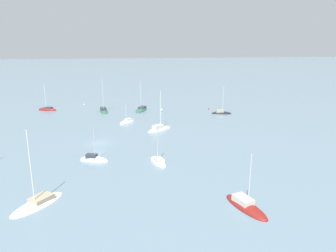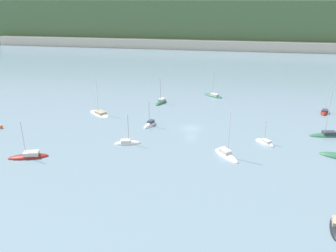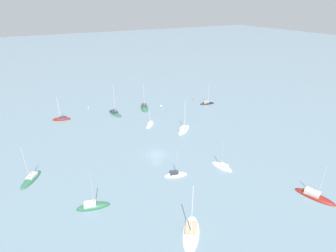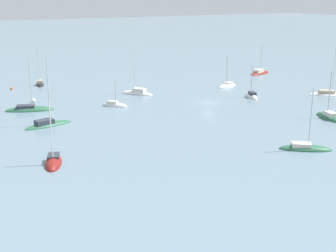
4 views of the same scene
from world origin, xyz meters
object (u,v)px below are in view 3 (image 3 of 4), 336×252
Objects in this scene: sailboat_0 at (207,104)px; sailboat_11 at (93,207)px; sailboat_10 at (31,179)px; mooring_buoy_1 at (161,106)px; sailboat_8 at (115,114)px; mooring_buoy_3 at (193,99)px; sailboat_7 at (191,233)px; sailboat_3 at (314,196)px; sailboat_5 at (184,130)px; sailboat_2 at (222,167)px; mooring_buoy_0 at (89,108)px; sailboat_6 at (150,125)px; sailboat_4 at (176,175)px; sailboat_1 at (62,119)px; sailboat_9 at (144,108)px.

sailboat_0 reaches higher than sailboat_11.
sailboat_10 is 53.21m from mooring_buoy_1.
sailboat_8 is 13.97× the size of mooring_buoy_1.
sailboat_10 reaches higher than mooring_buoy_3.
sailboat_8 is at bearing -148.04° from sailboat_7.
sailboat_3 is 0.73× the size of sailboat_8.
sailboat_5 is 1.19× the size of sailboat_11.
sailboat_2 is 58.02m from mooring_buoy_0.
sailboat_0 is at bearing 47.52° from sailboat_11.
sailboat_6 is at bearing 140.61° from mooring_buoy_1.
sailboat_4 is 52.42m from mooring_buoy_3.
sailboat_7 is at bearing -156.67° from sailboat_5.
sailboat_6 is at bearing 145.42° from sailboat_10.
sailboat_1 is 18.02m from sailboat_8.
sailboat_5 reaches higher than sailboat_2.
sailboat_5 reaches higher than sailboat_9.
sailboat_6 is 0.53× the size of sailboat_8.
sailboat_7 is 58.16m from sailboat_8.
mooring_buoy_3 is (-0.45, -32.87, 0.11)m from sailboat_8.
sailboat_7 is (-43.42, 12.04, 0.04)m from sailboat_6.
sailboat_0 is 28.82m from sailboat_6.
sailboat_0 is at bearing 0.60° from sailboat_5.
sailboat_0 is at bearing -161.86° from mooring_buoy_3.
sailboat_7 is at bearing 146.76° from mooring_buoy_3.
sailboat_3 is 29.57m from sailboat_4.
sailboat_6 is 45.06m from sailboat_7.
sailboat_6 is (-18.40, -24.81, 0.00)m from sailboat_1.
sailboat_0 is at bearing 147.29° from sailboat_3.
sailboat_7 reaches higher than sailboat_10.
mooring_buoy_1 is at bearing -165.11° from sailboat_7.
sailboat_1 reaches higher than sailboat_11.
sailboat_1 is at bearing 80.88° from mooring_buoy_1.
mooring_buoy_3 is at bearing 165.45° from sailboat_6.
sailboat_2 is at bearing -133.08° from sailboat_5.
sailboat_2 is 44.82m from sailboat_9.
mooring_buoy_1 is (-5.66, -35.27, 0.33)m from sailboat_1.
sailboat_5 is 0.93× the size of sailboat_7.
mooring_buoy_1 is (-11.83, -24.74, 0.13)m from mooring_buoy_0.
sailboat_7 reaches higher than sailboat_4.
sailboat_2 is 42.95m from mooring_buoy_1.
sailboat_2 is at bearing 57.28° from sailboat_6.
sailboat_0 is 1.17× the size of sailboat_2.
sailboat_1 is 33.65m from sailboat_10.
sailboat_1 is 49.65m from sailboat_4.
sailboat_6 is at bearing 2.27° from sailboat_9.
mooring_buoy_0 is (52.16, 8.16, 0.17)m from sailboat_4.
sailboat_8 is (14.54, 7.22, 0.08)m from sailboat_6.
sailboat_2 is 48.38m from mooring_buoy_3.
sailboat_3 is at bearing 118.28° from sailboat_7.
sailboat_3 reaches higher than mooring_buoy_1.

